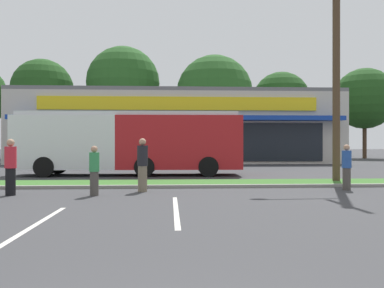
{
  "coord_description": "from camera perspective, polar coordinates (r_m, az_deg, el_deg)",
  "views": [
    {
      "loc": [
        0.09,
        -2.42,
        1.64
      ],
      "look_at": [
        1.2,
        18.1,
        1.62
      ],
      "focal_mm": 38.65,
      "sensor_mm": 36.0,
      "label": 1
    }
  ],
  "objects": [
    {
      "name": "grass_median",
      "position": [
        16.49,
        -3.41,
        -5.44
      ],
      "size": [
        56.0,
        2.2,
        0.12
      ],
      "primitive_type": "cube",
      "color": "#386B28",
      "rests_on": "ground_plane"
    },
    {
      "name": "curb_lip",
      "position": [
        15.28,
        -3.43,
        -5.88
      ],
      "size": [
        56.0,
        0.24,
        0.12
      ],
      "primitive_type": "cube",
      "color": "gray",
      "rests_on": "ground_plane"
    },
    {
      "name": "parking_stripe_1",
      "position": [
        8.85,
        -21.17,
        -10.59
      ],
      "size": [
        0.12,
        4.8,
        0.01
      ],
      "primitive_type": "cube",
      "color": "silver",
      "rests_on": "ground_plane"
    },
    {
      "name": "parking_stripe_2",
      "position": [
        10.29,
        -2.22,
        -9.08
      ],
      "size": [
        0.12,
        4.8,
        0.01
      ],
      "primitive_type": "cube",
      "color": "silver",
      "rests_on": "ground_plane"
    },
    {
      "name": "storefront_building",
      "position": [
        38.01,
        -1.99,
        2.22
      ],
      "size": [
        27.42,
        12.45,
        6.16
      ],
      "color": "#BCB7AD",
      "rests_on": "ground_plane"
    },
    {
      "name": "tree_left",
      "position": [
        49.34,
        -19.95,
        7.03
      ],
      "size": [
        6.83,
        6.83,
        11.07
      ],
      "color": "#473323",
      "rests_on": "ground_plane"
    },
    {
      "name": "tree_mid_left",
      "position": [
        48.37,
        -9.48,
        8.29
      ],
      "size": [
        8.31,
        8.31,
        12.75
      ],
      "color": "#473323",
      "rests_on": "ground_plane"
    },
    {
      "name": "tree_mid",
      "position": [
        45.37,
        3.12,
        7.01
      ],
      "size": [
        8.27,
        8.27,
        11.28
      ],
      "color": "#473323",
      "rests_on": "ground_plane"
    },
    {
      "name": "tree_mid_right",
      "position": [
        50.8,
        12.2,
        5.86
      ],
      "size": [
        6.86,
        6.86,
        10.23
      ],
      "color": "#473323",
      "rests_on": "ground_plane"
    },
    {
      "name": "tree_right",
      "position": [
        50.15,
        22.72,
        5.8
      ],
      "size": [
        6.75,
        6.75,
        10.06
      ],
      "color": "#473323",
      "rests_on": "ground_plane"
    },
    {
      "name": "utility_pole",
      "position": [
        18.4,
        18.91,
        13.21
      ],
      "size": [
        3.03,
        2.4,
        10.95
      ],
      "color": "#4C3826",
      "rests_on": "ground_plane"
    },
    {
      "name": "city_bus",
      "position": [
        21.63,
        -8.62,
        0.38
      ],
      "size": [
        11.54,
        2.84,
        3.25
      ],
      "rotation": [
        0.0,
        0.0,
        3.12
      ],
      "color": "#AD191E",
      "rests_on": "ground_plane"
    },
    {
      "name": "pedestrian_near_bench",
      "position": [
        15.59,
        20.56,
        -3.0
      ],
      "size": [
        0.32,
        0.32,
        1.61
      ],
      "rotation": [
        0.0,
        0.0,
        0.31
      ],
      "color": "#47423D",
      "rests_on": "ground_plane"
    },
    {
      "name": "pedestrian_by_pole",
      "position": [
        14.18,
        -6.84,
        -2.88
      ],
      "size": [
        0.37,
        0.37,
        1.82
      ],
      "rotation": [
        0.0,
        0.0,
        5.55
      ],
      "color": "#726651",
      "rests_on": "ground_plane"
    },
    {
      "name": "pedestrian_mid",
      "position": [
        14.26,
        -23.76,
        -2.93
      ],
      "size": [
        0.36,
        0.36,
        1.79
      ],
      "rotation": [
        0.0,
        0.0,
        5.65
      ],
      "color": "black",
      "rests_on": "ground_plane"
    },
    {
      "name": "pedestrian_far",
      "position": [
        13.36,
        -13.34,
        -3.6
      ],
      "size": [
        0.32,
        0.32,
        1.57
      ],
      "rotation": [
        0.0,
        0.0,
        2.73
      ],
      "color": "#47423D",
      "rests_on": "ground_plane"
    }
  ]
}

